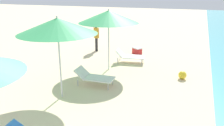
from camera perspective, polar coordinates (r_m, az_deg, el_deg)
umbrella_second at (r=7.19m, az=-13.08°, el=8.73°), size 2.38×2.38×2.58m
lounger_second_shoreside at (r=8.47m, az=-4.36°, el=-3.33°), size 1.41×0.69×0.60m
umbrella_farthest at (r=9.73m, az=-0.84°, el=11.14°), size 2.48×2.48×2.56m
lounger_farthest_shoreside at (r=11.13m, az=4.29°, el=1.79°), size 1.42×0.85×0.62m
person_walking_mid at (r=13.07m, az=-3.82°, el=6.79°), size 0.39×0.42×1.51m
cooler_box at (r=12.62m, az=6.09°, el=2.97°), size 0.57×0.54×0.36m
beach_ball at (r=9.47m, az=16.66°, el=-2.81°), size 0.31×0.31×0.31m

